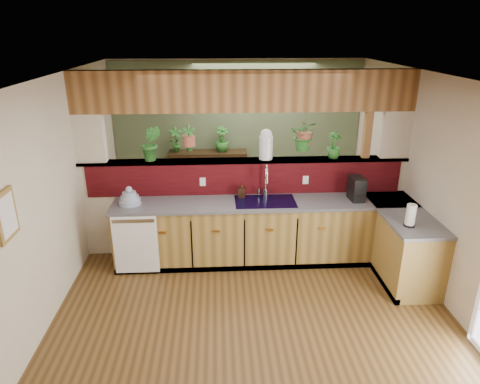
{
  "coord_description": "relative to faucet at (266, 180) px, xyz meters",
  "views": [
    {
      "loc": [
        -0.39,
        -4.37,
        3.11
      ],
      "look_at": [
        -0.11,
        0.7,
        1.15
      ],
      "focal_mm": 32.0,
      "sensor_mm": 36.0,
      "label": 1
    }
  ],
  "objects": [
    {
      "name": "ground",
      "position": [
        -0.27,
        -1.13,
        -1.16
      ],
      "size": [
        4.6,
        7.0,
        0.01
      ],
      "primitive_type": "cube",
      "color": "#4F3618",
      "rests_on": "ground"
    },
    {
      "name": "ceiling",
      "position": [
        -0.27,
        -1.13,
        1.44
      ],
      "size": [
        4.6,
        7.0,
        0.01
      ],
      "primitive_type": "cube",
      "color": "brown",
      "rests_on": "ground"
    },
    {
      "name": "wall_back",
      "position": [
        -0.27,
        2.37,
        0.14
      ],
      "size": [
        4.6,
        0.02,
        2.6
      ],
      "primitive_type": "cube",
      "color": "beige",
      "rests_on": "ground"
    },
    {
      "name": "wall_left",
      "position": [
        -2.57,
        -1.13,
        0.14
      ],
      "size": [
        0.02,
        7.0,
        2.6
      ],
      "primitive_type": "cube",
      "color": "beige",
      "rests_on": "ground"
    },
    {
      "name": "wall_right",
      "position": [
        2.03,
        -1.13,
        0.14
      ],
      "size": [
        0.02,
        7.0,
        2.6
      ],
      "primitive_type": "cube",
      "color": "beige",
      "rests_on": "ground"
    },
    {
      "name": "pass_through_partition",
      "position": [
        -0.24,
        0.22,
        0.03
      ],
      "size": [
        4.6,
        0.21,
        2.6
      ],
      "color": "beige",
      "rests_on": "ground"
    },
    {
      "name": "pass_through_ledge",
      "position": [
        -0.27,
        0.22,
        0.21
      ],
      "size": [
        4.6,
        0.21,
        0.04
      ],
      "primitive_type": "cube",
      "color": "brown",
      "rests_on": "ground"
    },
    {
      "name": "header_beam",
      "position": [
        -0.27,
        0.22,
        1.16
      ],
      "size": [
        4.6,
        0.15,
        0.55
      ],
      "primitive_type": "cube",
      "color": "brown",
      "rests_on": "ground"
    },
    {
      "name": "sage_backwall",
      "position": [
        -0.27,
        2.35,
        0.14
      ],
      "size": [
        4.55,
        0.02,
        2.55
      ],
      "primitive_type": "cube",
      "color": "#4F5F41",
      "rests_on": "ground"
    },
    {
      "name": "countertop",
      "position": [
        0.57,
        -0.26,
        -0.71
      ],
      "size": [
        4.14,
        1.52,
        0.9
      ],
      "color": "olive",
      "rests_on": "ground"
    },
    {
      "name": "dishwasher",
      "position": [
        -1.75,
        -0.47,
        -0.7
      ],
      "size": [
        0.58,
        0.03,
        0.82
      ],
      "color": "white",
      "rests_on": "ground"
    },
    {
      "name": "navy_sink",
      "position": [
        -0.02,
        -0.15,
        -0.34
      ],
      "size": [
        0.82,
        0.5,
        0.18
      ],
      "color": "black",
      "rests_on": "countertop"
    },
    {
      "name": "framed_print",
      "position": [
        -2.54,
        -1.93,
        0.39
      ],
      "size": [
        0.04,
        0.35,
        0.45
      ],
      "color": "olive",
      "rests_on": "wall_left"
    },
    {
      "name": "faucet",
      "position": [
        0.0,
        0.0,
        0.0
      ],
      "size": [
        0.21,
        0.21,
        0.48
      ],
      "color": "#B7B7B2",
      "rests_on": "countertop"
    },
    {
      "name": "dish_stack",
      "position": [
        -1.83,
        -0.15,
        -0.18
      ],
      "size": [
        0.29,
        0.29,
        0.25
      ],
      "color": "#91A4BC",
      "rests_on": "countertop"
    },
    {
      "name": "soap_dispenser",
      "position": [
        -0.33,
        0.02,
        -0.15
      ],
      "size": [
        0.11,
        0.11,
        0.21
      ],
      "primitive_type": "imported",
      "rotation": [
        0.0,
        0.0,
        -0.15
      ],
      "color": "#392014",
      "rests_on": "countertop"
    },
    {
      "name": "coffee_maker",
      "position": [
        1.23,
        -0.16,
        -0.11
      ],
      "size": [
        0.17,
        0.29,
        0.32
      ],
      "rotation": [
        0.0,
        0.0,
        0.06
      ],
      "color": "black",
      "rests_on": "countertop"
    },
    {
      "name": "paper_towel",
      "position": [
        1.61,
        -1.01,
        -0.13
      ],
      "size": [
        0.14,
        0.14,
        0.29
      ],
      "color": "black",
      "rests_on": "countertop"
    },
    {
      "name": "glass_jar",
      "position": [
        0.02,
        0.22,
        0.44
      ],
      "size": [
        0.19,
        0.19,
        0.42
      ],
      "color": "silver",
      "rests_on": "pass_through_ledge"
    },
    {
      "name": "ledge_plant_left",
      "position": [
        -1.55,
        0.22,
        0.48
      ],
      "size": [
        0.28,
        0.22,
        0.49
      ],
      "primitive_type": "imported",
      "rotation": [
        0.0,
        0.0,
        -0.02
      ],
      "color": "#245E21",
      "rests_on": "pass_through_ledge"
    },
    {
      "name": "ledge_plant_right",
      "position": [
        0.98,
        0.22,
        0.41
      ],
      "size": [
        0.25,
        0.25,
        0.36
      ],
      "primitive_type": "imported",
      "rotation": [
        0.0,
        0.0,
        0.26
      ],
      "color": "#245E21",
      "rests_on": "pass_through_ledge"
    },
    {
      "name": "hanging_plant_a",
      "position": [
        -1.04,
        0.22,
        0.65
      ],
      "size": [
        0.21,
        0.17,
        0.47
      ],
      "color": "brown",
      "rests_on": "header_beam"
    },
    {
      "name": "hanging_plant_b",
      "position": [
        0.55,
        0.22,
        0.74
      ],
      "size": [
        0.45,
        0.42,
        0.54
      ],
      "color": "brown",
      "rests_on": "header_beam"
    },
    {
      "name": "shelving_console",
      "position": [
        -0.83,
        2.12,
        -0.66
      ],
      "size": [
        1.44,
        0.41,
        0.95
      ],
      "primitive_type": "cube",
      "rotation": [
        0.0,
        0.0,
        -0.02
      ],
      "color": "black",
      "rests_on": "ground"
    },
    {
      "name": "shelf_plant_a",
      "position": [
        -1.41,
        2.12,
        0.05
      ],
      "size": [
        0.28,
        0.22,
        0.47
      ],
      "primitive_type": "imported",
      "rotation": [
        0.0,
        0.0,
        0.23
      ],
      "color": "#245E21",
      "rests_on": "shelving_console"
    },
    {
      "name": "shelf_plant_b",
      "position": [
        -0.57,
        2.12,
        0.05
      ],
      "size": [
        0.32,
        0.32,
        0.46
      ],
      "primitive_type": "imported",
      "rotation": [
        0.0,
        0.0,
        0.31
      ],
      "color": "#245E21",
      "rests_on": "shelving_console"
    },
    {
      "name": "floor_plant",
      "position": [
        0.93,
        1.11,
        -0.77
      ],
      "size": [
        0.76,
        0.67,
        0.78
      ],
      "primitive_type": "imported",
      "rotation": [
        0.0,
        0.0,
        -0.09
      ],
      "color": "#245E21",
      "rests_on": "ground"
    }
  ]
}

